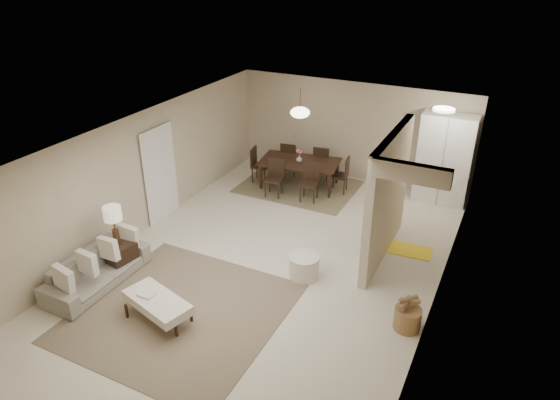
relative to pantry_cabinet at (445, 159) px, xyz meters
The scene contains 22 objects.
floor 4.88m from the pantry_cabinet, 119.52° to the right, with size 9.00×9.00×0.00m, color beige.
ceiling 4.98m from the pantry_cabinet, 119.52° to the right, with size 9.00×9.00×0.00m, color white.
back_wall 2.38m from the pantry_cabinet, behind, with size 6.00×6.00×0.00m, color tan.
left_wall 6.77m from the pantry_cabinet, 142.20° to the right, with size 9.00×9.00×0.00m, color tan.
right_wall 4.21m from the pantry_cabinet, 81.10° to the right, with size 9.00×9.00×0.00m, color tan.
partition 2.96m from the pantry_cabinet, 100.74° to the right, with size 0.15×2.50×2.50m, color tan.
doorway 6.40m from the pantry_cabinet, 146.29° to the right, with size 0.04×0.90×2.04m, color black.
pantry_cabinet is the anchor object (origin of this frame).
flush_light 1.70m from the pantry_cabinet, 93.01° to the right, with size 0.44×0.44×0.05m, color white.
living_rug 6.86m from the pantry_cabinet, 116.43° to the right, with size 3.20×3.20×0.01m, color brown.
sofa 7.77m from the pantry_cabinet, 128.34° to the right, with size 0.77×1.98×0.58m, color gray.
ottoman_bench 7.17m from the pantry_cabinet, 116.80° to the right, with size 1.28×0.84×0.42m.
side_table 7.35m from the pantry_cabinet, 130.56° to the right, with size 0.50×0.50×0.55m, color black.
table_lamp 7.31m from the pantry_cabinet, 130.56° to the right, with size 0.32×0.32×0.76m.
round_pouf 4.62m from the pantry_cabinet, 110.68° to the right, with size 0.56×0.56×0.43m, color beige.
wicker_basket 4.88m from the pantry_cabinet, 85.23° to the right, with size 0.43×0.43×0.36m, color brown.
dining_rug 3.54m from the pantry_cabinet, 166.56° to the right, with size 2.80×2.10×0.01m, color brown.
dining_table 3.45m from the pantry_cabinet, 166.56° to the right, with size 1.93×1.07×0.68m, color black.
dining_chairs 3.43m from the pantry_cabinet, 166.56° to the right, with size 2.46×1.93×0.91m.
vase 3.39m from the pantry_cabinet, 166.56° to the right, with size 0.15×0.15×0.16m, color silver.
yellow_mat 2.73m from the pantry_cabinet, 91.87° to the right, with size 0.85×0.52×0.01m, color yellow.
pendant_light 3.49m from the pantry_cabinet, 166.56° to the right, with size 0.46×0.46×0.71m.
Camera 1 is at (3.68, -7.01, 5.35)m, focal length 32.00 mm.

